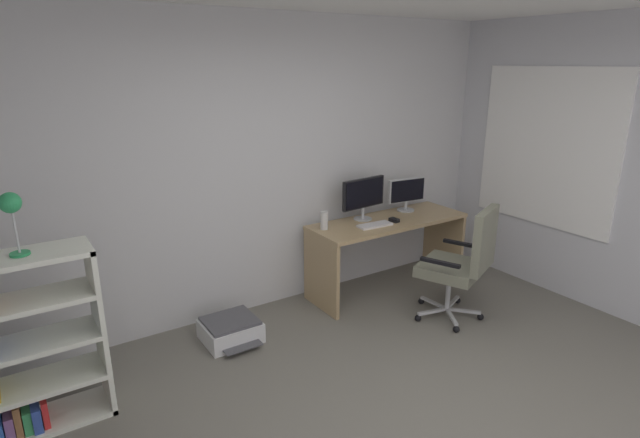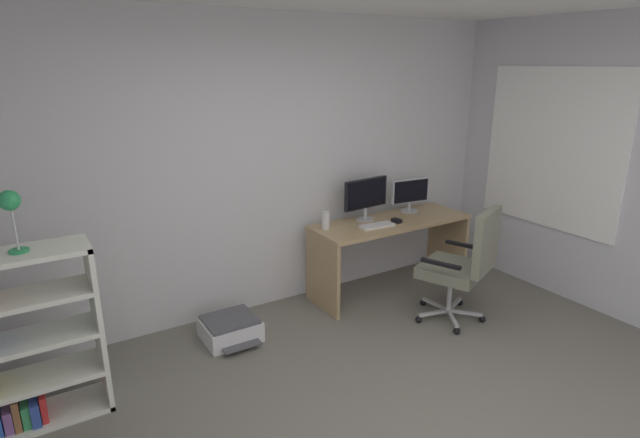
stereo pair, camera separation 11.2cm
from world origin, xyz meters
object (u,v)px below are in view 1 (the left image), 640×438
object	(u,v)px
keyboard	(375,225)
desk_lamp	(11,209)
desktop_speaker	(324,221)
printer	(231,330)
desk	(388,237)
computer_mouse	(394,220)
bookshelf	(15,354)
monitor_secondary	(407,192)
office_chair	(463,260)
monitor_main	(364,195)

from	to	relation	value
keyboard	desk_lamp	distance (m)	2.98
desktop_speaker	printer	size ratio (longest dim) A/B	0.35
desk	printer	world-z (taller)	desk
keyboard	desktop_speaker	size ratio (longest dim) A/B	2.00
computer_mouse	bookshelf	distance (m)	3.27
computer_mouse	desktop_speaker	xyz separation A→B (m)	(-0.70, 0.18, 0.07)
desktop_speaker	printer	distance (m)	1.29
desk	printer	bearing A→B (deg)	-177.88
desktop_speaker	printer	world-z (taller)	desktop_speaker
monitor_secondary	bookshelf	xyz separation A→B (m)	(-3.61, -0.50, -0.40)
office_chair	printer	bearing A→B (deg)	157.18
monitor_main	bookshelf	xyz separation A→B (m)	(-3.05, -0.50, -0.45)
keyboard	bookshelf	distance (m)	3.03
desk	keyboard	distance (m)	0.33
computer_mouse	desk_lamp	xyz separation A→B (m)	(-3.13, -0.28, 0.68)
desktop_speaker	bookshelf	xyz separation A→B (m)	(-2.56, -0.46, -0.29)
desk_lamp	monitor_main	bearing A→B (deg)	9.80
printer	desktop_speaker	bearing A→B (deg)	8.75
monitor_main	monitor_secondary	xyz separation A→B (m)	(0.56, 0.00, -0.05)
monitor_main	bookshelf	bearing A→B (deg)	-170.59
computer_mouse	bookshelf	size ratio (longest dim) A/B	0.09
monitor_main	keyboard	size ratio (longest dim) A/B	1.51
monitor_main	printer	xyz separation A→B (m)	(-1.53, -0.21, -0.90)
printer	desk	bearing A→B (deg)	2.12
office_chair	bookshelf	xyz separation A→B (m)	(-3.38, 0.49, -0.03)
desk_lamp	office_chair	bearing A→B (deg)	-8.54
desktop_speaker	desk_lamp	size ratio (longest dim) A/B	0.45
monitor_secondary	desk_lamp	world-z (taller)	desk_lamp
monitor_secondary	printer	world-z (taller)	monitor_secondary
desktop_speaker	monitor_secondary	bearing A→B (deg)	2.59
computer_mouse	desk_lamp	world-z (taller)	desk_lamp
desk_lamp	desktop_speaker	bearing A→B (deg)	10.65
desk_lamp	printer	size ratio (longest dim) A/B	0.77
monitor_main	computer_mouse	bearing A→B (deg)	-47.53
computer_mouse	bookshelf	bearing A→B (deg)	-178.78
office_chair	bookshelf	size ratio (longest dim) A/B	0.92
bookshelf	printer	size ratio (longest dim) A/B	2.35
computer_mouse	desk	bearing A→B (deg)	85.75
monitor_secondary	desk_lamp	distance (m)	3.56
keyboard	desk_lamp	size ratio (longest dim) A/B	0.90
keyboard	computer_mouse	xyz separation A→B (m)	(0.24, 0.00, 0.01)
office_chair	printer	xyz separation A→B (m)	(-1.87, 0.79, -0.48)
computer_mouse	desktop_speaker	bearing A→B (deg)	161.94
office_chair	desk_lamp	bearing A→B (deg)	171.46
desk	desktop_speaker	distance (m)	0.76
desk	monitor_secondary	distance (m)	0.54
desktop_speaker	computer_mouse	bearing A→B (deg)	-14.40
monitor_secondary	desktop_speaker	size ratio (longest dim) A/B	2.56
keyboard	office_chair	world-z (taller)	office_chair
office_chair	keyboard	bearing A→B (deg)	116.05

